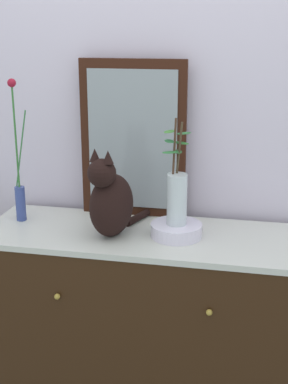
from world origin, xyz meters
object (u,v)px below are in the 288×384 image
at_px(mirror_leaning, 133,140).
at_px(bowl_porcelain, 176,230).
at_px(sideboard, 144,327).
at_px(vase_glass_clear, 177,195).
at_px(vase_slim_green, 19,184).
at_px(cat_sitting, 111,201).

relative_size(mirror_leaning, bowl_porcelain, 3.29).
bearing_deg(sideboard, vase_glass_clear, -2.28).
relative_size(vase_slim_green, vase_glass_clear, 1.44).
xyz_separation_m(sideboard, vase_glass_clear, (0.14, -0.01, 0.63)).
height_order(bowl_porcelain, vase_glass_clear, vase_glass_clear).
bearing_deg(bowl_porcelain, cat_sitting, -169.63).
bearing_deg(vase_glass_clear, sideboard, 177.72).
distance_m(bowl_porcelain, vase_glass_clear, 0.15).
relative_size(cat_sitting, vase_glass_clear, 0.99).
bearing_deg(vase_slim_green, cat_sitting, -12.58).
bearing_deg(mirror_leaning, sideboard, -66.45).
relative_size(vase_slim_green, bowl_porcelain, 2.94).
height_order(mirror_leaning, bowl_porcelain, mirror_leaning).
xyz_separation_m(mirror_leaning, vase_glass_clear, (0.23, -0.22, -0.17)).
distance_m(vase_slim_green, bowl_porcelain, 0.72).
distance_m(sideboard, bowl_porcelain, 0.49).
height_order(cat_sitting, vase_slim_green, vase_slim_green).
xyz_separation_m(mirror_leaning, cat_sitting, (-0.03, -0.27, -0.19)).
bearing_deg(mirror_leaning, cat_sitting, -96.49).
distance_m(mirror_leaning, bowl_porcelain, 0.45).
height_order(sideboard, mirror_leaning, mirror_leaning).
distance_m(sideboard, cat_sitting, 0.62).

